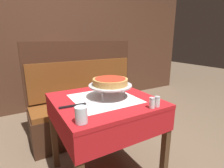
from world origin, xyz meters
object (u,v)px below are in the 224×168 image
at_px(dining_table_front, 105,112).
at_px(booth_bench, 88,108).
at_px(water_glass_near, 81,115).
at_px(pepper_shaker, 157,102).
at_px(deep_dish_pizza, 110,81).
at_px(pizza_server, 81,105).
at_px(pizza_pan_stand, 110,86).
at_px(salt_shaker, 152,103).
at_px(dining_table_rear, 64,77).
at_px(condiment_caddy, 66,67).

distance_m(dining_table_front, booth_bench, 0.85).
bearing_deg(water_glass_near, pepper_shaker, -3.93).
distance_m(deep_dish_pizza, pizza_server, 0.31).
xyz_separation_m(dining_table_front, pizza_pan_stand, (0.06, 0.00, 0.22)).
bearing_deg(pizza_server, salt_shaker, -35.89).
xyz_separation_m(pizza_server, water_glass_near, (-0.09, -0.26, 0.04)).
bearing_deg(dining_table_rear, salt_shaker, -87.05).
bearing_deg(pepper_shaker, salt_shaker, 180.00).
distance_m(salt_shaker, condiment_caddy, 1.90).
relative_size(dining_table_rear, condiment_caddy, 4.55).
bearing_deg(deep_dish_pizza, salt_shaker, -68.56).
distance_m(dining_table_front, dining_table_rear, 1.56).
xyz_separation_m(dining_table_front, water_glass_near, (-0.31, -0.31, 0.17)).
bearing_deg(dining_table_front, pizza_pan_stand, 1.85).
relative_size(dining_table_front, pepper_shaker, 10.29).
xyz_separation_m(pizza_server, condiment_caddy, (0.35, 1.60, 0.03)).
relative_size(dining_table_rear, booth_bench, 0.53).
distance_m(pizza_server, salt_shaker, 0.51).
bearing_deg(pizza_pan_stand, booth_bench, 81.79).
height_order(dining_table_rear, pizza_server, pizza_server).
bearing_deg(dining_table_rear, pepper_shaker, -85.60).
xyz_separation_m(salt_shaker, condiment_caddy, (-0.06, 1.90, -0.00)).
height_order(deep_dish_pizza, pepper_shaker, deep_dish_pizza).
relative_size(dining_table_front, condiment_caddy, 4.73).
height_order(dining_table_front, pepper_shaker, pepper_shaker).
xyz_separation_m(deep_dish_pizza, water_glass_near, (-0.37, -0.31, -0.09)).
bearing_deg(dining_table_front, pepper_shaker, -55.17).
height_order(water_glass_near, pepper_shaker, water_glass_near).
bearing_deg(dining_table_rear, pizza_pan_stand, -91.44).
bearing_deg(water_glass_near, dining_table_front, 44.68).
bearing_deg(booth_bench, condiment_caddy, 92.75).
distance_m(booth_bench, salt_shaker, 1.22).
bearing_deg(pizza_pan_stand, condiment_caddy, 87.14).
relative_size(pizza_pan_stand, deep_dish_pizza, 1.24).
height_order(booth_bench, salt_shaker, booth_bench).
relative_size(dining_table_front, booth_bench, 0.56).
bearing_deg(dining_table_front, dining_table_rear, 86.51).
relative_size(dining_table_rear, pizza_server, 2.56).
bearing_deg(pepper_shaker, dining_table_front, 124.83).
height_order(pizza_server, water_glass_near, water_glass_near).
distance_m(dining_table_front, pizza_pan_stand, 0.22).
bearing_deg(pizza_pan_stand, dining_table_front, -178.15).
distance_m(dining_table_front, deep_dish_pizza, 0.26).
bearing_deg(condiment_caddy, dining_table_rear, 163.63).
height_order(pizza_server, salt_shaker, salt_shaker).
relative_size(booth_bench, salt_shaker, 18.66).
height_order(pizza_pan_stand, pizza_server, pizza_pan_stand).
xyz_separation_m(dining_table_rear, pizza_server, (-0.32, -1.61, 0.13)).
bearing_deg(water_glass_near, pizza_pan_stand, 40.16).
relative_size(pizza_server, condiment_caddy, 1.77).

